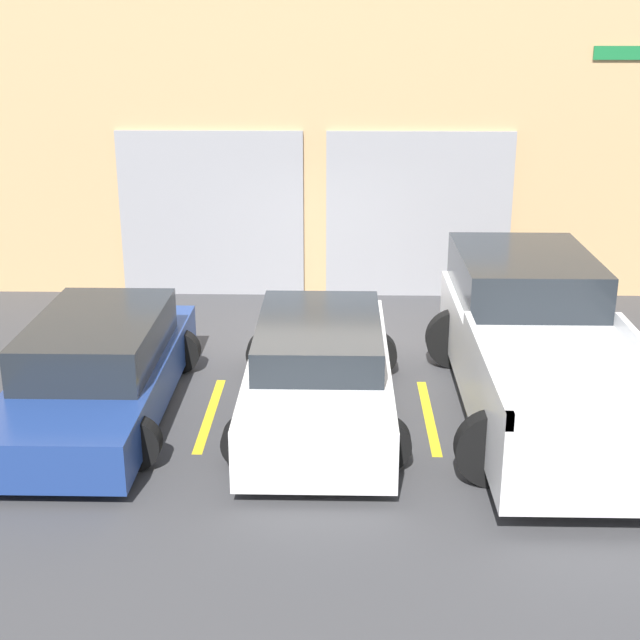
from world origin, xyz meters
The scene contains 7 objects.
ground_plane centered at (0.00, 0.00, 0.00)m, with size 28.00×28.00×0.00m, color #3D3D3F.
shophouse_building centered at (0.00, 3.29, 2.71)m, with size 17.66×0.68×5.48m.
pickup_truck centered at (2.76, -1.90, 0.83)m, with size 2.56×5.49×1.73m.
sedan_white centered at (0.00, -2.17, 0.59)m, with size 2.11×4.44×1.24m.
sedan_side centered at (-2.76, -2.16, 0.58)m, with size 2.10×4.59×1.24m.
parking_stripe_left centered at (-1.38, -2.20, 0.00)m, with size 0.12×2.20×0.01m, color gold.
parking_stripe_centre centered at (1.38, -2.20, 0.00)m, with size 0.12×2.20×0.01m, color gold.
Camera 1 is at (0.25, -12.44, 4.77)m, focal length 50.00 mm.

